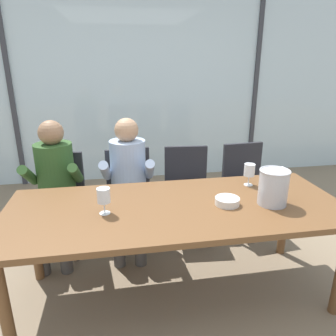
{
  "coord_description": "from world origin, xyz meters",
  "views": [
    {
      "loc": [
        -0.39,
        -1.89,
        1.66
      ],
      "look_at": [
        0.0,
        0.35,
        0.88
      ],
      "focal_mm": 33.51,
      "sensor_mm": 36.0,
      "label": 1
    }
  ],
  "objects_px": {
    "chair_center": "(187,185)",
    "wine_glass_by_left_taster": "(104,197)",
    "person_pale_blue_shirt": "(128,177)",
    "wine_glass_near_bucket": "(249,171)",
    "chair_left_of_center": "(130,189)",
    "dining_table": "(177,215)",
    "person_olive_shirt": "(55,181)",
    "tasting_bowl": "(227,201)",
    "chair_near_curtain": "(59,194)",
    "chair_right_of_center": "(246,181)",
    "ice_bucket_primary": "(273,187)"
  },
  "relations": [
    {
      "from": "chair_center",
      "to": "wine_glass_by_left_taster",
      "type": "bearing_deg",
      "value": -124.93
    },
    {
      "from": "person_pale_blue_shirt",
      "to": "wine_glass_near_bucket",
      "type": "height_order",
      "value": "person_pale_blue_shirt"
    },
    {
      "from": "chair_left_of_center",
      "to": "wine_glass_near_bucket",
      "type": "xyz_separation_m",
      "value": [
        0.9,
        -0.61,
        0.34
      ]
    },
    {
      "from": "dining_table",
      "to": "person_olive_shirt",
      "type": "xyz_separation_m",
      "value": [
        -0.92,
        0.74,
        0.02
      ]
    },
    {
      "from": "dining_table",
      "to": "chair_center",
      "type": "relative_size",
      "value": 2.62
    },
    {
      "from": "chair_left_of_center",
      "to": "tasting_bowl",
      "type": "height_order",
      "value": "chair_left_of_center"
    },
    {
      "from": "chair_near_curtain",
      "to": "person_olive_shirt",
      "type": "relative_size",
      "value": 0.73
    },
    {
      "from": "chair_near_curtain",
      "to": "chair_right_of_center",
      "type": "relative_size",
      "value": 1.0
    },
    {
      "from": "chair_center",
      "to": "wine_glass_by_left_taster",
      "type": "relative_size",
      "value": 5.04
    },
    {
      "from": "chair_left_of_center",
      "to": "person_pale_blue_shirt",
      "type": "relative_size",
      "value": 0.73
    },
    {
      "from": "person_olive_shirt",
      "to": "wine_glass_near_bucket",
      "type": "distance_m",
      "value": 1.63
    },
    {
      "from": "tasting_bowl",
      "to": "chair_center",
      "type": "bearing_deg",
      "value": 93.97
    },
    {
      "from": "chair_near_curtain",
      "to": "wine_glass_near_bucket",
      "type": "distance_m",
      "value": 1.69
    },
    {
      "from": "chair_near_curtain",
      "to": "wine_glass_by_left_taster",
      "type": "height_order",
      "value": "wine_glass_by_left_taster"
    },
    {
      "from": "chair_left_of_center",
      "to": "chair_right_of_center",
      "type": "relative_size",
      "value": 1.0
    },
    {
      "from": "chair_near_curtain",
      "to": "ice_bucket_primary",
      "type": "distance_m",
      "value": 1.86
    },
    {
      "from": "chair_left_of_center",
      "to": "ice_bucket_primary",
      "type": "bearing_deg",
      "value": -52.58
    },
    {
      "from": "dining_table",
      "to": "ice_bucket_primary",
      "type": "xyz_separation_m",
      "value": [
        0.65,
        -0.09,
        0.2
      ]
    },
    {
      "from": "chair_left_of_center",
      "to": "person_olive_shirt",
      "type": "bearing_deg",
      "value": -173.89
    },
    {
      "from": "person_olive_shirt",
      "to": "tasting_bowl",
      "type": "relative_size",
      "value": 7.18
    },
    {
      "from": "chair_near_curtain",
      "to": "person_olive_shirt",
      "type": "distance_m",
      "value": 0.21
    },
    {
      "from": "chair_right_of_center",
      "to": "person_pale_blue_shirt",
      "type": "bearing_deg",
      "value": -177.46
    },
    {
      "from": "chair_near_curtain",
      "to": "chair_center",
      "type": "distance_m",
      "value": 1.2
    },
    {
      "from": "person_olive_shirt",
      "to": "person_pale_blue_shirt",
      "type": "distance_m",
      "value": 0.63
    },
    {
      "from": "chair_near_curtain",
      "to": "wine_glass_by_left_taster",
      "type": "relative_size",
      "value": 5.04
    },
    {
      "from": "chair_right_of_center",
      "to": "wine_glass_by_left_taster",
      "type": "distance_m",
      "value": 1.69
    },
    {
      "from": "chair_left_of_center",
      "to": "chair_center",
      "type": "height_order",
      "value": "same"
    },
    {
      "from": "chair_near_curtain",
      "to": "chair_left_of_center",
      "type": "xyz_separation_m",
      "value": [
        0.65,
        0.01,
        0.0
      ]
    },
    {
      "from": "person_olive_shirt",
      "to": "tasting_bowl",
      "type": "height_order",
      "value": "person_olive_shirt"
    },
    {
      "from": "chair_near_curtain",
      "to": "wine_glass_by_left_taster",
      "type": "bearing_deg",
      "value": -55.98
    },
    {
      "from": "chair_left_of_center",
      "to": "wine_glass_by_left_taster",
      "type": "relative_size",
      "value": 5.04
    },
    {
      "from": "chair_left_of_center",
      "to": "wine_glass_by_left_taster",
      "type": "bearing_deg",
      "value": -108.88
    },
    {
      "from": "chair_near_curtain",
      "to": "chair_right_of_center",
      "type": "xyz_separation_m",
      "value": [
        1.81,
        0.02,
        0.0
      ]
    },
    {
      "from": "chair_near_curtain",
      "to": "wine_glass_by_left_taster",
      "type": "xyz_separation_m",
      "value": [
        0.44,
        -0.9,
        0.34
      ]
    },
    {
      "from": "ice_bucket_primary",
      "to": "chair_left_of_center",
      "type": "bearing_deg",
      "value": 133.56
    },
    {
      "from": "person_olive_shirt",
      "to": "dining_table",
      "type": "bearing_deg",
      "value": -36.76
    },
    {
      "from": "chair_near_curtain",
      "to": "wine_glass_by_left_taster",
      "type": "distance_m",
      "value": 1.06
    },
    {
      "from": "person_pale_blue_shirt",
      "to": "wine_glass_by_left_taster",
      "type": "height_order",
      "value": "person_pale_blue_shirt"
    },
    {
      "from": "person_pale_blue_shirt",
      "to": "wine_glass_near_bucket",
      "type": "xyz_separation_m",
      "value": [
        0.92,
        -0.47,
        0.17
      ]
    },
    {
      "from": "chair_center",
      "to": "wine_glass_near_bucket",
      "type": "height_order",
      "value": "wine_glass_near_bucket"
    },
    {
      "from": "tasting_bowl",
      "to": "wine_glass_near_bucket",
      "type": "xyz_separation_m",
      "value": [
        0.29,
        0.31,
        0.09
      ]
    },
    {
      "from": "dining_table",
      "to": "ice_bucket_primary",
      "type": "height_order",
      "value": "ice_bucket_primary"
    },
    {
      "from": "chair_left_of_center",
      "to": "tasting_bowl",
      "type": "xyz_separation_m",
      "value": [
        0.61,
        -0.93,
        0.25
      ]
    },
    {
      "from": "chair_left_of_center",
      "to": "wine_glass_near_bucket",
      "type": "distance_m",
      "value": 1.14
    },
    {
      "from": "chair_center",
      "to": "ice_bucket_primary",
      "type": "distance_m",
      "value": 1.08
    },
    {
      "from": "chair_near_curtain",
      "to": "dining_table",
      "type": "bearing_deg",
      "value": -35.21
    },
    {
      "from": "chair_right_of_center",
      "to": "tasting_bowl",
      "type": "bearing_deg",
      "value": -125.14
    },
    {
      "from": "person_pale_blue_shirt",
      "to": "ice_bucket_primary",
      "type": "distance_m",
      "value": 1.26
    },
    {
      "from": "person_olive_shirt",
      "to": "wine_glass_near_bucket",
      "type": "height_order",
      "value": "person_olive_shirt"
    },
    {
      "from": "person_pale_blue_shirt",
      "to": "person_olive_shirt",
      "type": "bearing_deg",
      "value": -175.68
    }
  ]
}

